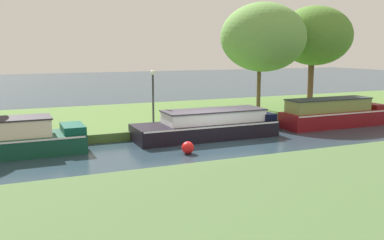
{
  "coord_description": "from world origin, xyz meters",
  "views": [
    {
      "loc": [
        -8.3,
        -16.62,
        4.15
      ],
      "look_at": [
        -0.57,
        1.2,
        0.9
      ],
      "focal_mm": 39.89,
      "sensor_mm": 36.0,
      "label": 1
    }
  ],
  "objects_px": {
    "black_barge": "(209,125)",
    "channel_buoy": "(188,148)",
    "maroon_narrowboat": "(333,114)",
    "willow_tree_right": "(315,36)",
    "willow_tree_centre": "(264,37)",
    "mooring_post_near": "(296,112)",
    "lamp_post": "(153,90)"
  },
  "relations": [
    {
      "from": "black_barge",
      "to": "channel_buoy",
      "type": "relative_size",
      "value": 13.55
    },
    {
      "from": "maroon_narrowboat",
      "to": "willow_tree_right",
      "type": "bearing_deg",
      "value": 61.25
    },
    {
      "from": "black_barge",
      "to": "willow_tree_centre",
      "type": "xyz_separation_m",
      "value": [
        5.82,
        4.52,
        4.25
      ]
    },
    {
      "from": "black_barge",
      "to": "maroon_narrowboat",
      "type": "height_order",
      "value": "maroon_narrowboat"
    },
    {
      "from": "channel_buoy",
      "to": "mooring_post_near",
      "type": "bearing_deg",
      "value": 24.73
    },
    {
      "from": "maroon_narrowboat",
      "to": "black_barge",
      "type": "bearing_deg",
      "value": -180.0
    },
    {
      "from": "willow_tree_right",
      "to": "lamp_post",
      "type": "relative_size",
      "value": 2.41
    },
    {
      "from": "willow_tree_right",
      "to": "mooring_post_near",
      "type": "relative_size",
      "value": 9.76
    },
    {
      "from": "mooring_post_near",
      "to": "willow_tree_centre",
      "type": "bearing_deg",
      "value": 91.45
    },
    {
      "from": "channel_buoy",
      "to": "maroon_narrowboat",
      "type": "bearing_deg",
      "value": 14.73
    },
    {
      "from": "maroon_narrowboat",
      "to": "willow_tree_right",
      "type": "height_order",
      "value": "willow_tree_right"
    },
    {
      "from": "black_barge",
      "to": "mooring_post_near",
      "type": "xyz_separation_m",
      "value": [
        5.9,
        1.18,
        0.15
      ]
    },
    {
      "from": "willow_tree_centre",
      "to": "lamp_post",
      "type": "distance_m",
      "value": 8.66
    },
    {
      "from": "black_barge",
      "to": "willow_tree_right",
      "type": "xyz_separation_m",
      "value": [
        10.46,
        5.45,
        4.41
      ]
    },
    {
      "from": "black_barge",
      "to": "mooring_post_near",
      "type": "bearing_deg",
      "value": 11.31
    },
    {
      "from": "maroon_narrowboat",
      "to": "lamp_post",
      "type": "height_order",
      "value": "lamp_post"
    },
    {
      "from": "willow_tree_centre",
      "to": "willow_tree_right",
      "type": "distance_m",
      "value": 4.73
    },
    {
      "from": "willow_tree_right",
      "to": "channel_buoy",
      "type": "distance_m",
      "value": 15.66
    },
    {
      "from": "maroon_narrowboat",
      "to": "channel_buoy",
      "type": "bearing_deg",
      "value": -165.27
    },
    {
      "from": "willow_tree_centre",
      "to": "mooring_post_near",
      "type": "bearing_deg",
      "value": -88.55
    },
    {
      "from": "black_barge",
      "to": "mooring_post_near",
      "type": "distance_m",
      "value": 6.02
    },
    {
      "from": "lamp_post",
      "to": "black_barge",
      "type": "bearing_deg",
      "value": -45.82
    },
    {
      "from": "willow_tree_centre",
      "to": "channel_buoy",
      "type": "relative_size",
      "value": 12.95
    },
    {
      "from": "mooring_post_near",
      "to": "willow_tree_right",
      "type": "bearing_deg",
      "value": 43.18
    },
    {
      "from": "willow_tree_centre",
      "to": "lamp_post",
      "type": "bearing_deg",
      "value": -162.96
    },
    {
      "from": "maroon_narrowboat",
      "to": "lamp_post",
      "type": "distance_m",
      "value": 9.85
    },
    {
      "from": "mooring_post_near",
      "to": "maroon_narrowboat",
      "type": "bearing_deg",
      "value": -37.11
    },
    {
      "from": "lamp_post",
      "to": "channel_buoy",
      "type": "relative_size",
      "value": 5.43
    },
    {
      "from": "mooring_post_near",
      "to": "black_barge",
      "type": "bearing_deg",
      "value": -168.69
    },
    {
      "from": "black_barge",
      "to": "willow_tree_right",
      "type": "distance_m",
      "value": 12.59
    },
    {
      "from": "willow_tree_right",
      "to": "lamp_post",
      "type": "height_order",
      "value": "willow_tree_right"
    },
    {
      "from": "willow_tree_right",
      "to": "channel_buoy",
      "type": "xyz_separation_m",
      "value": [
        -12.61,
        -7.98,
        -4.74
      ]
    }
  ]
}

